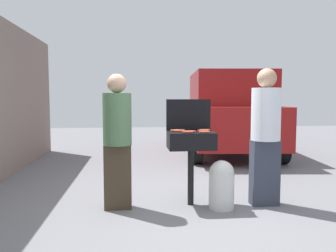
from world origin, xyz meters
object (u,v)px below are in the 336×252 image
Objects in this scene: hot_dog_3 at (187,132)px; propane_tank at (222,184)px; hot_dog_7 at (189,131)px; hot_dog_0 at (190,132)px; hot_dog_5 at (204,130)px; hot_dog_4 at (180,130)px; parked_minivan at (227,113)px; bbq_grill at (191,143)px; hot_dog_9 at (204,132)px; person_left at (117,136)px; hot_dog_2 at (179,131)px; hot_dog_8 at (202,131)px; person_right at (266,132)px; hot_dog_6 at (205,130)px; hot_dog_1 at (176,130)px.

propane_tank is at bearing -4.23° from hot_dog_3.
hot_dog_7 is at bearing 164.43° from propane_tank.
hot_dog_5 is at bearing 43.62° from hot_dog_0.
hot_dog_4 and hot_dog_7 have the same top height.
parked_minivan is (1.66, 4.23, 0.05)m from hot_dog_0.
hot_dog_0 is (-0.03, -0.11, 0.16)m from bbq_grill.
bbq_grill is 0.27m from hot_dog_9.
person_left is at bearing 174.84° from hot_dog_9.
hot_dog_3 is (0.08, -0.16, 0.00)m from hot_dog_2.
hot_dog_8 is at bearing 75.62° from parked_minivan.
hot_dog_7 is at bearing -142.85° from hot_dog_5.
hot_dog_4 and hot_dog_8 have the same top height.
person_right reaches higher than bbq_grill.
hot_dog_0 reaches higher than propane_tank.
hot_dog_2 and hot_dog_7 have the same top height.
propane_tank is (0.40, -0.11, -0.66)m from hot_dog_7.
parked_minivan reaches higher than hot_dog_3.
person_right is at bearing 3.79° from hot_dog_3.
hot_dog_2 is (-0.13, 0.11, 0.00)m from hot_dog_0.
hot_dog_3 is 1.00× the size of hot_dog_6.
hot_dog_0 is 0.03m from hot_dog_7.
hot_dog_2 is at bearing -170.77° from hot_dog_6.
hot_dog_1 is 0.41m from hot_dog_9.
hot_dog_4 is 0.08× the size of person_left.
person_right is at bearing 7.56° from person_left.
parked_minivan is (1.71, 4.28, 0.05)m from hot_dog_3.
hot_dog_7 is 1.00× the size of hot_dog_9.
hot_dog_0 is 0.25m from hot_dog_1.
hot_dog_3 is at bearing 11.22° from person_right.
bbq_grill is at bearing 1.97° from person_right.
hot_dog_9 is 0.69m from propane_tank.
hot_dog_4 and hot_dog_5 have the same top height.
propane_tank is (0.43, -0.03, -0.66)m from hot_dog_3.
hot_dog_0 is at bearing -39.63° from hot_dog_2.
hot_dog_1 and hot_dog_3 have the same top height.
hot_dog_4 is 1.00× the size of hot_dog_9.
hot_dog_6 is 1.00× the size of hot_dog_7.
hot_dog_9 is (0.22, 0.00, 0.00)m from hot_dog_3.
hot_dog_1 is 0.08× the size of person_left.
hot_dog_6 is at bearing -4.32° from hot_dog_1.
hot_dog_3 is at bearing -114.30° from bbq_grill.
hot_dog_4 is 4.38m from parked_minivan.
hot_dog_2 is 1.00× the size of hot_dog_7.
bbq_grill is 0.27m from hot_dog_5.
hot_dog_5 is 0.03× the size of parked_minivan.
hot_dog_4 is 1.11m from person_right.
hot_dog_1 is 1.00× the size of hot_dog_5.
person_left is at bearing 63.73° from parked_minivan.
hot_dog_2 is 0.03× the size of parked_minivan.
hot_dog_3 is at bearing -62.11° from hot_dog_2.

